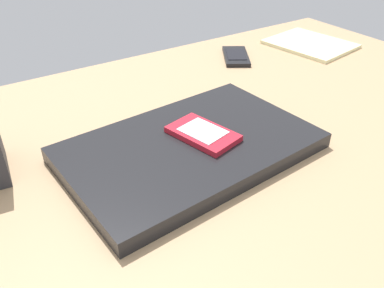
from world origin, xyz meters
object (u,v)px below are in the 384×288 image
(laptop_closed, at_px, (192,149))
(notepad, at_px, (310,44))
(cell_phone_on_desk, at_px, (236,56))
(cell_phone_on_laptop, at_px, (203,133))

(laptop_closed, height_order, notepad, laptop_closed)
(laptop_closed, relative_size, cell_phone_on_desk, 2.90)
(laptop_closed, relative_size, cell_phone_on_laptop, 3.18)
(cell_phone_on_desk, bearing_deg, cell_phone_on_laptop, 43.82)
(cell_phone_on_desk, height_order, notepad, cell_phone_on_desk)
(laptop_closed, xyz_separation_m, notepad, (-0.50, -0.23, -0.01))
(cell_phone_on_desk, relative_size, notepad, 0.66)
(laptop_closed, bearing_deg, notepad, -158.89)
(cell_phone_on_laptop, bearing_deg, cell_phone_on_desk, -136.18)
(cell_phone_on_laptop, xyz_separation_m, notepad, (-0.48, -0.23, -0.02))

